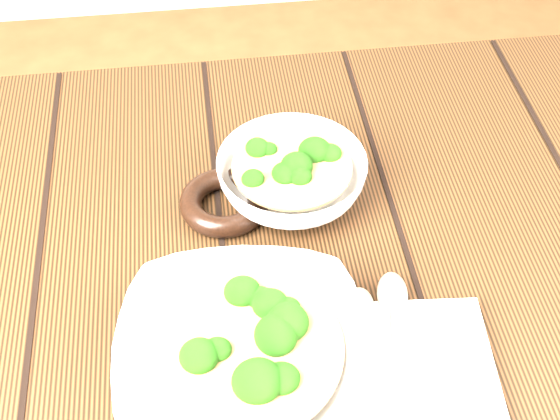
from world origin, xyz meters
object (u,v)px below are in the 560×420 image
object	(u,v)px
soup_bowl_back	(292,177)
napkin	(370,392)
trivet	(224,202)
table	(248,345)
soup_bowl_front	(243,357)

from	to	relation	value
soup_bowl_back	napkin	size ratio (longest dim) A/B	0.85
trivet	soup_bowl_back	bearing A→B (deg)	10.75
table	trivet	xyz separation A→B (m)	(-0.01, 0.11, 0.13)
napkin	soup_bowl_back	bearing A→B (deg)	102.37
table	soup_bowl_front	xyz separation A→B (m)	(-0.01, -0.11, 0.15)
soup_bowl_front	trivet	bearing A→B (deg)	90.21
soup_bowl_front	napkin	xyz separation A→B (m)	(0.12, -0.04, -0.02)
soup_bowl_front	soup_bowl_back	world-z (taller)	soup_bowl_front
soup_bowl_back	napkin	world-z (taller)	soup_bowl_back
soup_bowl_back	table	bearing A→B (deg)	-118.51
soup_bowl_front	soup_bowl_back	bearing A→B (deg)	71.55
table	trivet	distance (m)	0.17
soup_bowl_front	napkin	world-z (taller)	soup_bowl_front
table	trivet	world-z (taller)	trivet
soup_bowl_front	trivet	world-z (taller)	soup_bowl_front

